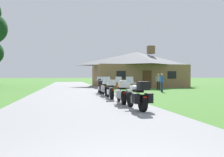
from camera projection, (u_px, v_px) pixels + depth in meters
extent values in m
plane|color=#42752D|center=(73.00, 91.00, 21.74)|extent=(500.00, 500.00, 0.00)
cube|color=gray|center=(74.00, 93.00, 19.77)|extent=(6.40, 80.00, 0.06)
cylinder|color=black|center=(130.00, 99.00, 10.16)|extent=(0.15, 0.65, 0.64)
cylinder|color=black|center=(143.00, 103.00, 8.76)|extent=(0.19, 0.65, 0.64)
cube|color=silver|center=(136.00, 100.00, 9.44)|extent=(0.29, 0.57, 0.30)
ellipsoid|color=silver|center=(134.00, 88.00, 9.69)|extent=(0.33, 0.54, 0.26)
cube|color=black|center=(138.00, 91.00, 9.24)|extent=(0.31, 0.54, 0.10)
cylinder|color=silver|center=(131.00, 83.00, 10.11)|extent=(0.66, 0.07, 0.03)
cylinder|color=silver|center=(130.00, 91.00, 10.15)|extent=(0.07, 0.24, 0.73)
cube|color=#B2BCC6|center=(130.00, 80.00, 10.21)|extent=(0.33, 0.13, 0.27)
sphere|color=silver|center=(131.00, 86.00, 10.11)|extent=(0.11, 0.11, 0.11)
cube|color=black|center=(143.00, 86.00, 8.71)|extent=(0.42, 0.38, 0.32)
cube|color=red|center=(145.00, 98.00, 8.55)|extent=(0.14, 0.04, 0.06)
cylinder|color=silver|center=(143.00, 105.00, 9.11)|extent=(0.10, 0.55, 0.07)
cube|color=black|center=(136.00, 98.00, 8.74)|extent=(0.22, 0.41, 0.36)
cube|color=black|center=(149.00, 98.00, 8.87)|extent=(0.22, 0.41, 0.36)
cylinder|color=black|center=(119.00, 95.00, 12.44)|extent=(0.15, 0.65, 0.64)
cylinder|color=black|center=(124.00, 98.00, 11.01)|extent=(0.19, 0.65, 0.64)
cube|color=silver|center=(121.00, 95.00, 11.70)|extent=(0.29, 0.57, 0.30)
ellipsoid|color=orange|center=(120.00, 86.00, 11.96)|extent=(0.33, 0.54, 0.26)
cube|color=black|center=(122.00, 88.00, 11.50)|extent=(0.31, 0.54, 0.10)
cylinder|color=silver|center=(119.00, 82.00, 12.39)|extent=(0.66, 0.07, 0.03)
cylinder|color=silver|center=(119.00, 88.00, 12.43)|extent=(0.07, 0.24, 0.73)
cube|color=#B2BCC6|center=(119.00, 79.00, 12.49)|extent=(0.33, 0.13, 0.27)
sphere|color=silver|center=(119.00, 85.00, 12.39)|extent=(0.11, 0.11, 0.11)
cube|color=#B7B7BC|center=(124.00, 84.00, 10.96)|extent=(0.42, 0.38, 0.32)
cube|color=red|center=(125.00, 93.00, 10.79)|extent=(0.14, 0.04, 0.06)
cylinder|color=silver|center=(125.00, 99.00, 11.35)|extent=(0.10, 0.55, 0.07)
cube|color=#B7B7BC|center=(118.00, 94.00, 11.02)|extent=(0.22, 0.41, 0.36)
cube|color=#B7B7BC|center=(129.00, 94.00, 11.09)|extent=(0.22, 0.41, 0.36)
cylinder|color=black|center=(108.00, 92.00, 15.01)|extent=(0.12, 0.64, 0.64)
cylinder|color=black|center=(112.00, 94.00, 13.60)|extent=(0.16, 0.64, 0.64)
cube|color=silver|center=(110.00, 92.00, 14.29)|extent=(0.27, 0.56, 0.30)
ellipsoid|color=silver|center=(109.00, 84.00, 14.54)|extent=(0.31, 0.52, 0.26)
cube|color=black|center=(110.00, 86.00, 14.09)|extent=(0.29, 0.52, 0.10)
cylinder|color=silver|center=(108.00, 81.00, 14.97)|extent=(0.66, 0.04, 0.03)
cylinder|color=silver|center=(108.00, 86.00, 15.01)|extent=(0.06, 0.24, 0.73)
cube|color=#B2BCC6|center=(108.00, 79.00, 15.07)|extent=(0.32, 0.11, 0.27)
sphere|color=silver|center=(108.00, 83.00, 14.97)|extent=(0.11, 0.11, 0.11)
cube|color=#B7B7BC|center=(112.00, 83.00, 13.54)|extent=(0.40, 0.37, 0.32)
cube|color=red|center=(112.00, 90.00, 13.38)|extent=(0.14, 0.03, 0.06)
cylinder|color=silver|center=(113.00, 95.00, 13.94)|extent=(0.08, 0.55, 0.07)
cylinder|color=black|center=(103.00, 90.00, 17.36)|extent=(0.11, 0.64, 0.64)
cylinder|color=black|center=(107.00, 91.00, 15.95)|extent=(0.16, 0.64, 0.64)
cube|color=silver|center=(105.00, 90.00, 16.64)|extent=(0.26, 0.56, 0.30)
ellipsoid|color=silver|center=(104.00, 83.00, 16.89)|extent=(0.30, 0.52, 0.26)
cube|color=black|center=(105.00, 85.00, 16.44)|extent=(0.28, 0.52, 0.10)
cylinder|color=silver|center=(103.00, 80.00, 17.32)|extent=(0.66, 0.03, 0.03)
cylinder|color=silver|center=(103.00, 85.00, 17.36)|extent=(0.06, 0.24, 0.73)
cube|color=#B2BCC6|center=(103.00, 79.00, 17.41)|extent=(0.32, 0.11, 0.27)
sphere|color=silver|center=(103.00, 82.00, 17.32)|extent=(0.11, 0.11, 0.11)
cube|color=#B7B7BC|center=(107.00, 82.00, 15.89)|extent=(0.40, 0.36, 0.32)
cube|color=red|center=(107.00, 88.00, 15.73)|extent=(0.14, 0.03, 0.06)
cylinder|color=silver|center=(108.00, 92.00, 16.29)|extent=(0.07, 0.55, 0.07)
cube|color=#B7B7BC|center=(103.00, 89.00, 15.95)|extent=(0.20, 0.40, 0.36)
cube|color=#B7B7BC|center=(110.00, 88.00, 16.05)|extent=(0.20, 0.40, 0.36)
cylinder|color=black|center=(99.00, 89.00, 19.45)|extent=(0.13, 0.64, 0.64)
cylinder|color=black|center=(101.00, 90.00, 18.03)|extent=(0.17, 0.64, 0.64)
cube|color=silver|center=(100.00, 88.00, 18.72)|extent=(0.27, 0.57, 0.30)
ellipsoid|color=#1E3899|center=(100.00, 83.00, 18.97)|extent=(0.31, 0.53, 0.26)
cube|color=black|center=(100.00, 84.00, 18.52)|extent=(0.29, 0.53, 0.10)
cylinder|color=silver|center=(99.00, 80.00, 19.40)|extent=(0.66, 0.05, 0.03)
cylinder|color=silver|center=(99.00, 84.00, 19.45)|extent=(0.07, 0.24, 0.73)
cube|color=#B2BCC6|center=(99.00, 78.00, 19.50)|extent=(0.32, 0.12, 0.27)
sphere|color=silver|center=(99.00, 82.00, 19.40)|extent=(0.11, 0.11, 0.11)
cube|color=black|center=(101.00, 81.00, 17.97)|extent=(0.41, 0.37, 0.32)
cube|color=red|center=(101.00, 87.00, 17.81)|extent=(0.14, 0.03, 0.06)
cylinder|color=silver|center=(102.00, 91.00, 18.37)|extent=(0.08, 0.55, 0.07)
cube|color=brown|center=(137.00, 76.00, 32.72)|extent=(11.41, 8.54, 2.87)
pyramid|color=slate|center=(137.00, 59.00, 32.70)|extent=(12.10, 9.05, 1.87)
cube|color=brown|center=(151.00, 50.00, 33.08)|extent=(0.90, 0.90, 1.10)
cube|color=#472D19|center=(147.00, 79.00, 28.50)|extent=(1.10, 0.08, 2.10)
cube|color=black|center=(121.00, 75.00, 27.90)|extent=(1.10, 0.06, 0.90)
cube|color=black|center=(172.00, 75.00, 29.10)|extent=(1.10, 0.06, 0.90)
cylinder|color=black|center=(159.00, 86.00, 24.58)|extent=(0.14, 0.14, 0.86)
cylinder|color=black|center=(158.00, 86.00, 24.63)|extent=(0.14, 0.14, 0.86)
cube|color=gray|center=(158.00, 79.00, 24.60)|extent=(0.42, 0.36, 0.56)
cylinder|color=gray|center=(161.00, 79.00, 24.53)|extent=(0.09, 0.09, 0.58)
cylinder|color=gray|center=(156.00, 79.00, 24.66)|extent=(0.09, 0.09, 0.58)
sphere|color=tan|center=(158.00, 75.00, 24.59)|extent=(0.21, 0.21, 0.21)
cylinder|color=navy|center=(161.00, 87.00, 21.22)|extent=(0.14, 0.14, 0.86)
cylinder|color=navy|center=(162.00, 87.00, 21.04)|extent=(0.14, 0.14, 0.86)
cube|color=#2D56AD|center=(162.00, 79.00, 21.12)|extent=(0.23, 0.36, 0.56)
cylinder|color=#2D56AD|center=(161.00, 79.00, 21.35)|extent=(0.09, 0.09, 0.58)
cylinder|color=#2D56AD|center=(163.00, 79.00, 20.90)|extent=(0.09, 0.09, 0.58)
sphere|color=tan|center=(162.00, 74.00, 21.12)|extent=(0.21, 0.21, 0.21)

